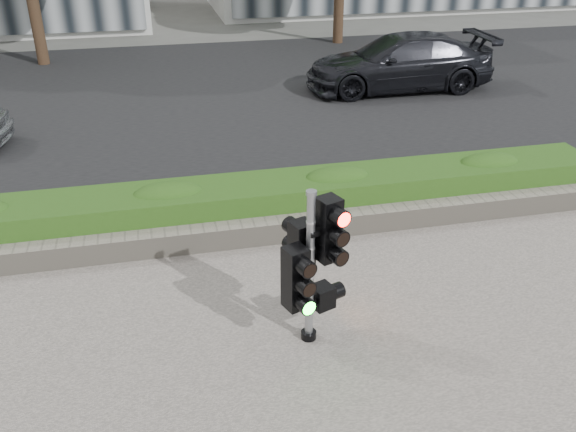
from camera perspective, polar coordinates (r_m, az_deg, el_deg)
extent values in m
plane|color=#51514C|center=(7.75, -0.69, -9.51)|extent=(120.00, 120.00, 0.00)
cube|color=black|center=(16.76, -8.15, 11.17)|extent=(60.00, 13.00, 0.02)
cube|color=gray|center=(10.37, -4.41, 1.08)|extent=(60.00, 0.25, 0.12)
cube|color=gray|center=(9.21, -3.22, -1.53)|extent=(12.00, 0.32, 0.34)
cube|color=#4B8729|center=(9.70, -3.92, 1.18)|extent=(12.00, 1.00, 0.68)
cylinder|color=black|center=(7.37, 1.94, -11.04)|extent=(0.18, 0.18, 0.09)
cylinder|color=gray|center=(6.85, 2.06, -5.16)|extent=(0.10, 0.10, 1.89)
cylinder|color=gray|center=(6.37, 2.21, 2.17)|extent=(0.12, 0.12, 0.05)
cube|color=#FF1107|center=(6.69, 3.76, -1.24)|extent=(0.31, 0.31, 0.76)
cube|color=#14E51E|center=(6.73, 0.70, -5.83)|extent=(0.31, 0.31, 0.76)
cube|color=black|center=(6.88, 1.29, -2.51)|extent=(0.31, 0.31, 0.52)
cube|color=orange|center=(7.21, 3.22, -7.51)|extent=(0.31, 0.31, 0.28)
imported|color=black|center=(17.18, 10.35, 13.97)|extent=(5.07, 2.17, 1.46)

